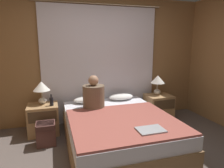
{
  "coord_description": "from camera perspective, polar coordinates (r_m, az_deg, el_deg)",
  "views": [
    {
      "loc": [
        -0.97,
        -2.18,
        1.6
      ],
      "look_at": [
        0.0,
        0.98,
        0.92
      ],
      "focal_mm": 32.0,
      "sensor_mm": 36.0,
      "label": 1
    }
  ],
  "objects": [
    {
      "name": "beer_bottle_on_left_stand",
      "position": [
        3.63,
        -16.91,
        -4.78
      ],
      "size": [
        0.07,
        0.07,
        0.2
      ],
      "color": "black",
      "rests_on": "nightstand_left"
    },
    {
      "name": "curtain_panel",
      "position": [
        4.08,
        -3.19,
        5.52
      ],
      "size": [
        2.53,
        0.02,
        2.34
      ],
      "color": "silver",
      "rests_on": "ground_plane"
    },
    {
      "name": "wall_back",
      "position": [
        4.13,
        -3.41,
        6.76
      ],
      "size": [
        4.49,
        0.06,
        2.5
      ],
      "color": "olive",
      "rests_on": "ground_plane"
    },
    {
      "name": "person_left_in_bed",
      "position": [
        3.5,
        -5.26,
        -3.32
      ],
      "size": [
        0.38,
        0.38,
        0.59
      ],
      "color": "brown",
      "rests_on": "bed"
    },
    {
      "name": "ground_plane",
      "position": [
        2.87,
        6.17,
        -22.25
      ],
      "size": [
        16.0,
        16.0,
        0.0
      ],
      "primitive_type": "plane",
      "color": "#564C47"
    },
    {
      "name": "backpack_on_floor",
      "position": [
        3.43,
        -18.34,
        -12.95
      ],
      "size": [
        0.29,
        0.29,
        0.37
      ],
      "color": "brown",
      "rests_on": "ground_plane"
    },
    {
      "name": "bed",
      "position": [
        3.31,
        1.6,
        -12.78
      ],
      "size": [
        1.6,
        2.06,
        0.47
      ],
      "color": "olive",
      "rests_on": "ground_plane"
    },
    {
      "name": "lamp_right",
      "position": [
        4.3,
        12.91,
        0.85
      ],
      "size": [
        0.29,
        0.29,
        0.41
      ],
      "color": "silver",
      "rests_on": "nightstand_right"
    },
    {
      "name": "nightstand_right",
      "position": [
        4.37,
        13.13,
        -6.47
      ],
      "size": [
        0.52,
        0.46,
        0.53
      ],
      "color": "#A87F51",
      "rests_on": "ground_plane"
    },
    {
      "name": "pillow_left",
      "position": [
        3.89,
        -7.27,
        -4.44
      ],
      "size": [
        0.5,
        0.31,
        0.12
      ],
      "color": "white",
      "rests_on": "bed"
    },
    {
      "name": "blanket_on_bed",
      "position": [
        2.96,
        3.43,
        -10.52
      ],
      "size": [
        1.54,
        1.42,
        0.03
      ],
      "color": "#994C42",
      "rests_on": "bed"
    },
    {
      "name": "pillow_right",
      "position": [
        4.06,
        2.59,
        -3.67
      ],
      "size": [
        0.5,
        0.31,
        0.12
      ],
      "color": "white",
      "rests_on": "bed"
    },
    {
      "name": "lamp_left",
      "position": [
        3.75,
        -19.49,
        -1.1
      ],
      "size": [
        0.29,
        0.29,
        0.41
      ],
      "color": "silver",
      "rests_on": "nightstand_left"
    },
    {
      "name": "laptop_on_bed",
      "position": [
        2.67,
        10.98,
        -12.71
      ],
      "size": [
        0.35,
        0.25,
        0.02
      ],
      "color": "#9EA0A5",
      "rests_on": "blanket_on_bed"
    },
    {
      "name": "nightstand_left",
      "position": [
        3.82,
        -18.98,
        -9.45
      ],
      "size": [
        0.52,
        0.46,
        0.53
      ],
      "color": "#A87F51",
      "rests_on": "ground_plane"
    }
  ]
}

